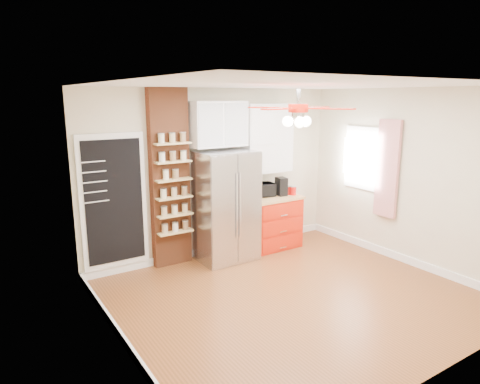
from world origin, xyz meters
TOP-DOWN VIEW (x-y plane):
  - floor at (0.00, 0.00)m, footprint 4.50×4.50m
  - ceiling at (0.00, 0.00)m, footprint 4.50×4.50m
  - wall_back at (0.00, 2.00)m, footprint 4.50×0.02m
  - wall_front at (0.00, -2.00)m, footprint 4.50×0.02m
  - wall_left at (-2.25, 0.00)m, footprint 0.02×4.00m
  - wall_right at (2.25, 0.00)m, footprint 0.02×4.00m
  - chalkboard at (-1.70, 1.96)m, footprint 0.95×0.05m
  - brick_pillar at (-0.85, 1.92)m, footprint 0.60×0.16m
  - fridge at (-0.05, 1.63)m, footprint 0.90×0.70m
  - upper_glass_cabinet at (-0.05, 1.82)m, footprint 0.90×0.35m
  - red_cabinet at (0.92, 1.68)m, footprint 0.94×0.64m
  - upper_shelf_unit at (0.92, 1.85)m, footprint 0.90×0.30m
  - window at (2.23, 0.90)m, footprint 0.04×0.75m
  - curtain at (2.18, 0.35)m, footprint 0.06×0.40m
  - ceiling_fan at (0.00, 0.00)m, footprint 1.40×1.40m
  - toaster_oven at (0.78, 1.79)m, footprint 0.45×0.34m
  - coffee_maker at (1.10, 1.67)m, footprint 0.18×0.23m
  - canister_left at (1.29, 1.58)m, footprint 0.11×0.11m
  - canister_right at (1.24, 1.66)m, footprint 0.13×0.13m
  - pantry_jar_oats at (-0.96, 1.80)m, footprint 0.11×0.11m
  - pantry_jar_beans at (-0.80, 1.81)m, footprint 0.13×0.13m

SIDE VIEW (x-z plane):
  - floor at x=0.00m, z-range 0.00..0.00m
  - red_cabinet at x=0.92m, z-range 0.00..0.90m
  - fridge at x=-0.05m, z-range 0.00..1.75m
  - canister_right at x=1.24m, z-range 0.90..1.04m
  - canister_left at x=1.29m, z-range 0.90..1.05m
  - toaster_oven at x=0.78m, z-range 0.90..1.13m
  - coffee_maker at x=1.10m, z-range 0.90..1.21m
  - chalkboard at x=-1.70m, z-range 0.12..2.08m
  - wall_back at x=0.00m, z-range 0.00..2.70m
  - wall_front at x=0.00m, z-range 0.00..2.70m
  - wall_left at x=-2.25m, z-range 0.00..2.70m
  - wall_right at x=2.25m, z-range 0.00..2.70m
  - brick_pillar at x=-0.85m, z-range 0.00..2.70m
  - pantry_jar_beans at x=-0.80m, z-range 1.37..1.50m
  - pantry_jar_oats at x=-0.96m, z-range 1.37..1.51m
  - curtain at x=2.18m, z-range 0.67..2.23m
  - window at x=2.23m, z-range 1.02..2.08m
  - upper_shelf_unit at x=0.92m, z-range 1.30..2.45m
  - upper_glass_cabinet at x=-0.05m, z-range 1.80..2.50m
  - ceiling_fan at x=0.00m, z-range 2.20..2.65m
  - ceiling at x=0.00m, z-range 2.70..2.70m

